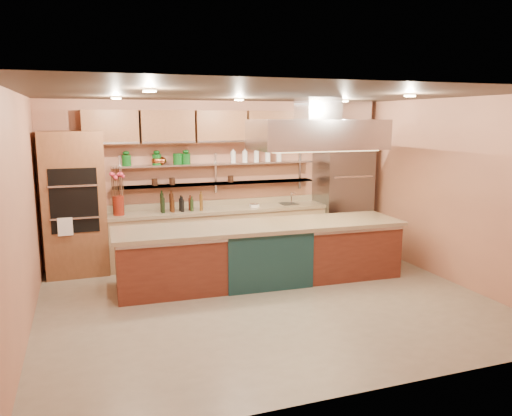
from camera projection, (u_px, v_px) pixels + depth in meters
name	position (u px, v px, depth m)	size (l,w,h in m)	color
floor	(266.00, 301.00, 6.92)	(6.00, 5.00, 0.02)	gray
ceiling	(267.00, 94.00, 6.42)	(6.00, 5.00, 0.02)	black
wall_back	(218.00, 180.00, 8.99)	(6.00, 0.04, 2.80)	#B77556
wall_front	(367.00, 245.00, 4.35)	(6.00, 0.04, 2.80)	#B77556
wall_left	(21.00, 215.00, 5.69)	(0.04, 5.00, 2.80)	#B77556
wall_right	(449.00, 191.00, 7.65)	(0.04, 5.00, 2.80)	#B77556
oven_stack	(75.00, 204.00, 7.94)	(0.95, 0.64, 2.30)	brown
refrigerator	(343.00, 195.00, 9.48)	(0.95, 0.72, 2.10)	slate
back_counter	(220.00, 234.00, 8.86)	(3.84, 0.64, 0.93)	tan
wall_shelf_lower	(217.00, 184.00, 8.86)	(3.60, 0.26, 0.03)	#B6B9BE
wall_shelf_upper	(217.00, 164.00, 8.80)	(3.60, 0.26, 0.03)	#B6B9BE
upper_cabinets	(220.00, 127.00, 8.65)	(4.60, 0.36, 0.55)	brown
range_hood	(317.00, 134.00, 7.63)	(2.00, 1.00, 0.45)	#B6B9BE
ceiling_downlights	(262.00, 97.00, 6.61)	(4.00, 2.80, 0.02)	#FFE5A5
island	(262.00, 253.00, 7.66)	(4.33, 0.94, 0.90)	maroon
flower_vase	(118.00, 206.00, 8.14)	(0.18, 0.18, 0.32)	maroon
oil_bottle_cluster	(182.00, 204.00, 8.49)	(0.77, 0.22, 0.25)	black
kitchen_scale	(254.00, 205.00, 8.93)	(0.15, 0.11, 0.08)	white
bar_faucet	(291.00, 198.00, 9.26)	(0.03, 0.03, 0.22)	silver
copper_kettle	(161.00, 161.00, 8.47)	(0.17, 0.17, 0.14)	#B55529
green_canister	(178.00, 159.00, 8.55)	(0.16, 0.16, 0.19)	#0F4A15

